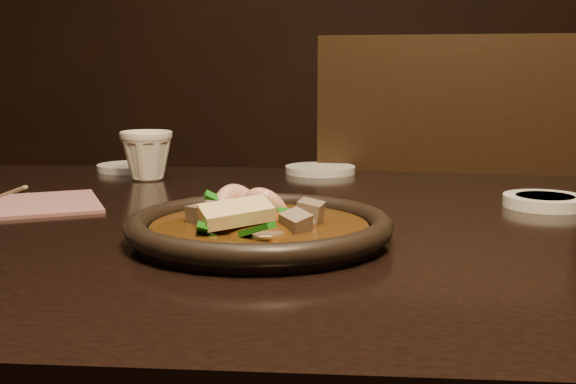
# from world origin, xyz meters

# --- Properties ---
(table) EXTENTS (1.60, 0.90, 0.75)m
(table) POSITION_xyz_m (0.00, 0.00, 0.67)
(table) COLOR black
(table) RESTS_ON floor
(chair) EXTENTS (0.51, 0.51, 0.99)m
(chair) POSITION_xyz_m (0.25, 0.56, 0.54)
(chair) COLOR black
(chair) RESTS_ON floor
(plate) EXTENTS (0.28, 0.28, 0.03)m
(plate) POSITION_xyz_m (-0.02, -0.12, 0.76)
(plate) COLOR black
(plate) RESTS_ON table
(stirfry) EXTENTS (0.15, 0.19, 0.06)m
(stirfry) POSITION_xyz_m (-0.03, -0.11, 0.77)
(stirfry) COLOR #3C220A
(stirfry) RESTS_ON plate
(soy_dish) EXTENTS (0.11, 0.11, 0.02)m
(soy_dish) POSITION_xyz_m (0.33, 0.10, 0.76)
(soy_dish) COLOR white
(soy_dish) RESTS_ON table
(saucer_left) EXTENTS (0.12, 0.12, 0.01)m
(saucer_left) POSITION_xyz_m (-0.32, 0.39, 0.76)
(saucer_left) COLOR white
(saucer_left) RESTS_ON table
(saucer_right) EXTENTS (0.12, 0.12, 0.01)m
(saucer_right) POSITION_xyz_m (0.02, 0.39, 0.76)
(saucer_right) COLOR white
(saucer_right) RESTS_ON table
(tea_cup) EXTENTS (0.09, 0.08, 0.09)m
(tea_cup) POSITION_xyz_m (-0.26, 0.29, 0.79)
(tea_cup) COLOR white
(tea_cup) RESTS_ON table
(napkin) EXTENTS (0.22, 0.22, 0.00)m
(napkin) POSITION_xyz_m (-0.35, 0.05, 0.75)
(napkin) COLOR #9A5E5F
(napkin) RESTS_ON table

